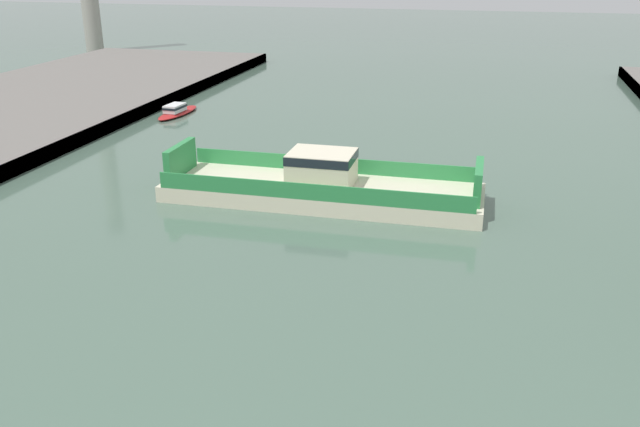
# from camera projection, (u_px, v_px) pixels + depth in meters

# --- Properties ---
(chain_ferry) EXTENTS (22.00, 6.51, 3.47)m
(chain_ferry) POSITION_uv_depth(u_px,v_px,m) (322.00, 186.00, 46.76)
(chain_ferry) COLOR beige
(chain_ferry) RESTS_ON ground
(moored_boat_near_left) EXTENTS (2.53, 7.47, 1.21)m
(moored_boat_near_left) POSITION_uv_depth(u_px,v_px,m) (177.00, 111.00, 71.55)
(moored_boat_near_left) COLOR red
(moored_boat_near_left) RESTS_ON ground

